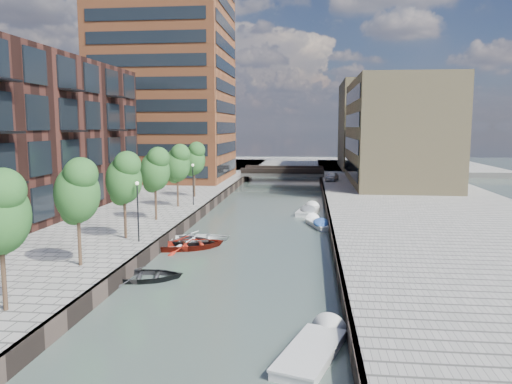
% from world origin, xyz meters
% --- Properties ---
extents(water, '(300.00, 300.00, 0.00)m').
position_xyz_m(water, '(0.00, 40.00, 0.00)').
color(water, '#38473F').
rests_on(water, ground).
extents(quay_right, '(20.00, 140.00, 1.00)m').
position_xyz_m(quay_right, '(16.00, 40.00, 0.50)').
color(quay_right, gray).
rests_on(quay_right, ground).
extents(quay_wall_left, '(0.25, 140.00, 1.00)m').
position_xyz_m(quay_wall_left, '(-6.10, 40.00, 0.50)').
color(quay_wall_left, '#332823').
rests_on(quay_wall_left, ground).
extents(quay_wall_right, '(0.25, 140.00, 1.00)m').
position_xyz_m(quay_wall_right, '(6.10, 40.00, 0.50)').
color(quay_wall_right, '#332823').
rests_on(quay_wall_right, ground).
extents(far_closure, '(80.00, 40.00, 1.00)m').
position_xyz_m(far_closure, '(0.00, 100.00, 0.50)').
color(far_closure, gray).
rests_on(far_closure, ground).
extents(apartment_block, '(8.00, 38.00, 14.00)m').
position_xyz_m(apartment_block, '(-20.00, 30.00, 8.00)').
color(apartment_block, black).
rests_on(apartment_block, quay_left).
extents(tower, '(18.00, 18.00, 30.00)m').
position_xyz_m(tower, '(-17.00, 65.00, 16.00)').
color(tower, '#97502C').
rests_on(tower, quay_left).
extents(tan_block_near, '(12.00, 25.00, 14.00)m').
position_xyz_m(tan_block_near, '(16.00, 62.00, 8.00)').
color(tan_block_near, '#8F7F57').
rests_on(tan_block_near, quay_right).
extents(tan_block_far, '(12.00, 20.00, 16.00)m').
position_xyz_m(tan_block_far, '(16.00, 88.00, 9.00)').
color(tan_block_far, '#8F7F57').
rests_on(tan_block_far, quay_right).
extents(bridge, '(13.00, 6.00, 1.30)m').
position_xyz_m(bridge, '(0.00, 72.00, 1.39)').
color(bridge, gray).
rests_on(bridge, ground).
extents(tree_2, '(2.50, 2.50, 5.95)m').
position_xyz_m(tree_2, '(-8.50, 18.00, 5.31)').
color(tree_2, '#382619').
rests_on(tree_2, quay_left).
extents(tree_3, '(2.50, 2.50, 5.95)m').
position_xyz_m(tree_3, '(-8.50, 25.00, 5.31)').
color(tree_3, '#382619').
rests_on(tree_3, quay_left).
extents(tree_4, '(2.50, 2.50, 5.95)m').
position_xyz_m(tree_4, '(-8.50, 32.00, 5.31)').
color(tree_4, '#382619').
rests_on(tree_4, quay_left).
extents(tree_5, '(2.50, 2.50, 5.95)m').
position_xyz_m(tree_5, '(-8.50, 39.00, 5.31)').
color(tree_5, '#382619').
rests_on(tree_5, quay_left).
extents(tree_6, '(2.50, 2.50, 5.95)m').
position_xyz_m(tree_6, '(-8.50, 46.00, 5.31)').
color(tree_6, '#382619').
rests_on(tree_6, quay_left).
extents(lamp_1, '(0.24, 0.24, 4.12)m').
position_xyz_m(lamp_1, '(-7.20, 24.00, 3.51)').
color(lamp_1, black).
rests_on(lamp_1, quay_left).
extents(lamp_2, '(0.24, 0.24, 4.12)m').
position_xyz_m(lamp_2, '(-7.20, 40.00, 3.51)').
color(lamp_2, black).
rests_on(lamp_2, quay_left).
extents(sloop_1, '(5.09, 4.10, 0.94)m').
position_xyz_m(sloop_1, '(-5.10, 18.80, 0.00)').
color(sloop_1, '#232426').
rests_on(sloop_1, ground).
extents(sloop_2, '(6.21, 5.44, 1.07)m').
position_xyz_m(sloop_2, '(-4.28, 26.44, 0.00)').
color(sloop_2, '#A32011').
rests_on(sloop_2, ground).
extents(sloop_3, '(5.76, 4.74, 1.04)m').
position_xyz_m(sloop_3, '(-4.11, 28.40, 0.00)').
color(sloop_3, white).
rests_on(sloop_3, ground).
extents(sloop_4, '(5.55, 4.57, 1.00)m').
position_xyz_m(sloop_4, '(-4.85, 27.73, 0.00)').
color(sloop_4, '#232326').
rests_on(sloop_4, ground).
extents(motorboat_2, '(3.10, 5.19, 1.64)m').
position_xyz_m(motorboat_2, '(4.69, 10.57, 0.10)').
color(motorboat_2, silver).
rests_on(motorboat_2, ground).
extents(motorboat_3, '(2.88, 4.77, 1.51)m').
position_xyz_m(motorboat_3, '(5.24, 35.76, 0.18)').
color(motorboat_3, white).
rests_on(motorboat_3, ground).
extents(motorboat_4, '(2.54, 5.28, 1.69)m').
position_xyz_m(motorboat_4, '(4.26, 42.49, 0.21)').
color(motorboat_4, silver).
rests_on(motorboat_4, ground).
extents(car, '(2.30, 3.88, 1.24)m').
position_xyz_m(car, '(7.50, 63.96, 1.62)').
color(car, silver).
rests_on(car, quay_right).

